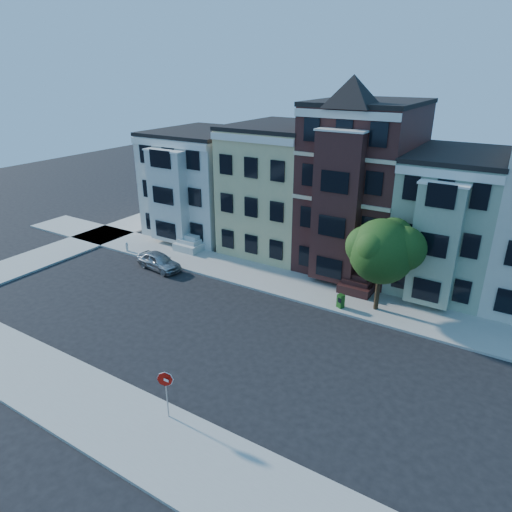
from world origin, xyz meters
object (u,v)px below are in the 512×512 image
Objects in this scene: street_tree at (382,255)px; newspaper_box at (341,301)px; fire_hydrant at (127,248)px; parked_car at (159,261)px; stop_sign at (167,392)px.

newspaper_box is (-1.99, -1.01, -3.22)m from street_tree.
parked_car is at bearing -13.34° from fire_hydrant.
stop_sign is (16.28, -12.97, 1.02)m from fire_hydrant.
street_tree is at bearing 3.66° from fire_hydrant.
fire_hydrant is at bearing -155.53° from newspaper_box.
parked_car is at bearing 131.61° from stop_sign.
stop_sign is at bearing -107.83° from street_tree.
street_tree is 2.75× the size of stop_sign.
street_tree reaches higher than parked_car.
newspaper_box is at bearing 76.07° from stop_sign.
fire_hydrant is (-20.88, -1.33, -3.36)m from street_tree.
street_tree is 16.72m from parked_car.
parked_car is 6.30× the size of fire_hydrant.
stop_sign reaches higher than parked_car.
street_tree reaches higher than newspaper_box.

